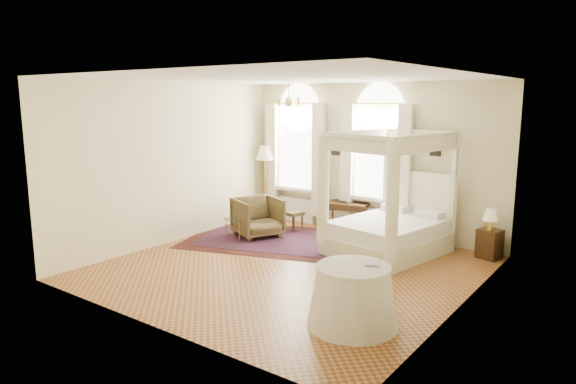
# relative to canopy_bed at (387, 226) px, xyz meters

# --- Properties ---
(ground) EXTENTS (6.00, 6.00, 0.00)m
(ground) POSITION_rel_canopy_bed_xyz_m (-0.99, -1.84, -0.53)
(ground) COLOR #AF6433
(ground) RESTS_ON ground
(room_walls) EXTENTS (6.00, 6.00, 6.00)m
(room_walls) POSITION_rel_canopy_bed_xyz_m (-0.99, -1.84, 1.45)
(room_walls) COLOR beige
(room_walls) RESTS_ON ground
(window_left) EXTENTS (1.62, 0.27, 3.29)m
(window_left) POSITION_rel_canopy_bed_xyz_m (-2.89, 1.04, 0.96)
(window_left) COLOR white
(window_left) RESTS_ON room_walls
(window_right) EXTENTS (1.62, 0.27, 3.29)m
(window_right) POSITION_rel_canopy_bed_xyz_m (-0.79, 1.04, 0.96)
(window_right) COLOR white
(window_right) RESTS_ON room_walls
(chandelier) EXTENTS (0.51, 0.45, 0.50)m
(chandelier) POSITION_rel_canopy_bed_xyz_m (-1.89, -0.64, 2.37)
(chandelier) COLOR gold
(chandelier) RESTS_ON room_walls
(wall_pictures) EXTENTS (2.54, 0.03, 0.39)m
(wall_pictures) POSITION_rel_canopy_bed_xyz_m (-0.90, 1.13, 1.36)
(wall_pictures) COLOR black
(wall_pictures) RESTS_ON room_walls
(canopy_bed) EXTENTS (2.13, 2.44, 2.34)m
(canopy_bed) POSITION_rel_canopy_bed_xyz_m (0.00, 0.00, 0.00)
(canopy_bed) COLOR beige
(canopy_bed) RESTS_ON ground
(nightstand) EXTENTS (0.47, 0.45, 0.55)m
(nightstand) POSITION_rel_canopy_bed_xyz_m (1.71, 0.81, -0.26)
(nightstand) COLOR #3B2210
(nightstand) RESTS_ON ground
(nightstand_lamp) EXTENTS (0.27, 0.27, 0.40)m
(nightstand_lamp) POSITION_rel_canopy_bed_xyz_m (1.70, 0.76, 0.29)
(nightstand_lamp) COLOR gold
(nightstand_lamp) RESTS_ON nightstand
(writing_desk) EXTENTS (1.00, 0.68, 0.69)m
(writing_desk) POSITION_rel_canopy_bed_xyz_m (-1.37, 0.86, 0.05)
(writing_desk) COLOR #3B2210
(writing_desk) RESTS_ON ground
(laptop) EXTENTS (0.43, 0.37, 0.03)m
(laptop) POSITION_rel_canopy_bed_xyz_m (-1.56, 0.94, 0.17)
(laptop) COLOR black
(laptop) RESTS_ON writing_desk
(stool) EXTENTS (0.44, 0.44, 0.43)m
(stool) POSITION_rel_canopy_bed_xyz_m (-2.49, 0.37, -0.18)
(stool) COLOR #4A3D20
(stool) RESTS_ON ground
(armchair) EXTENTS (1.23, 1.22, 0.86)m
(armchair) POSITION_rel_canopy_bed_xyz_m (-2.79, -0.54, -0.10)
(armchair) COLOR #47391E
(armchair) RESTS_ON ground
(coffee_table) EXTENTS (0.68, 0.55, 0.40)m
(coffee_table) POSITION_rel_canopy_bed_xyz_m (-3.08, -0.82, -0.17)
(coffee_table) COLOR white
(coffee_table) RESTS_ON ground
(floor_lamp) EXTENTS (0.47, 0.47, 1.83)m
(floor_lamp) POSITION_rel_canopy_bed_xyz_m (-3.69, 0.86, 1.03)
(floor_lamp) COLOR gold
(floor_lamp) RESTS_ON ground
(oriental_rug) EXTENTS (4.07, 3.46, 0.01)m
(oriental_rug) POSITION_rel_canopy_bed_xyz_m (-2.40, -0.58, -0.53)
(oriental_rug) COLOR #441810
(oriental_rug) RESTS_ON ground
(side_table) EXTENTS (1.20, 1.20, 0.82)m
(side_table) POSITION_rel_canopy_bed_xyz_m (1.06, -3.26, -0.13)
(side_table) COLOR white
(side_table) RESTS_ON ground
(book) EXTENTS (0.26, 0.29, 0.02)m
(book) POSITION_rel_canopy_bed_xyz_m (1.14, -3.08, 0.30)
(book) COLOR black
(book) RESTS_ON side_table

